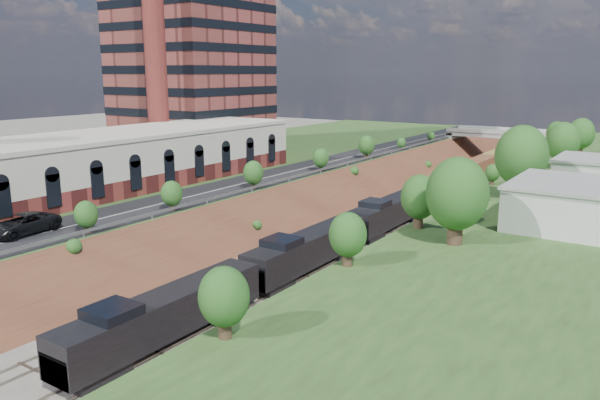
{
  "coord_description": "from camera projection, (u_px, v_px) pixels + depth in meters",
  "views": [
    {
      "loc": [
        32.72,
        -7.67,
        19.61
      ],
      "look_at": [
        -1.37,
        43.54,
        6.0
      ],
      "focal_mm": 35.0,
      "sensor_mm": 36.0,
      "label": 1
    }
  ],
  "objects": [
    {
      "name": "platform_left",
      "position": [
        193.0,
        179.0,
        94.25
      ],
      "size": [
        44.0,
        180.0,
        5.0
      ],
      "primitive_type": "cube",
      "color": "#304C1F",
      "rests_on": "ground"
    },
    {
      "name": "embankment_left",
      "position": [
        308.0,
        212.0,
        82.89
      ],
      "size": [
        10.0,
        180.0,
        10.0
      ],
      "primitive_type": "cube",
      "rotation": [
        0.0,
        0.79,
        0.0
      ],
      "color": "brown",
      "rests_on": "ground"
    },
    {
      "name": "embankment_right",
      "position": [
        460.0,
        236.0,
        70.99
      ],
      "size": [
        10.0,
        180.0,
        10.0
      ],
      "primitive_type": "cube",
      "rotation": [
        0.0,
        0.79,
        0.0
      ],
      "color": "brown",
      "rests_on": "ground"
    },
    {
      "name": "rail_left_track",
      "position": [
        360.0,
        220.0,
        78.32
      ],
      "size": [
        1.58,
        180.0,
        0.18
      ],
      "primitive_type": "cube",
      "color": "gray",
      "rests_on": "ground"
    },
    {
      "name": "rail_right_track",
      "position": [
        396.0,
        225.0,
        75.51
      ],
      "size": [
        1.58,
        180.0,
        0.18
      ],
      "primitive_type": "cube",
      "color": "gray",
      "rests_on": "ground"
    },
    {
      "name": "road",
      "position": [
        282.0,
        174.0,
        84.23
      ],
      "size": [
        8.0,
        180.0,
        0.1
      ],
      "primitive_type": "cube",
      "color": "black",
      "rests_on": "platform_left"
    },
    {
      "name": "guardrail",
      "position": [
        305.0,
        174.0,
        81.74
      ],
      "size": [
        0.1,
        171.0,
        0.7
      ],
      "color": "#99999E",
      "rests_on": "platform_left"
    },
    {
      "name": "commercial_building",
      "position": [
        97.0,
        163.0,
        72.37
      ],
      "size": [
        14.3,
        62.3,
        7.0
      ],
      "color": "maroon",
      "rests_on": "platform_left"
    },
    {
      "name": "smokestack",
      "position": [
        154.0,
        34.0,
        87.76
      ],
      "size": [
        3.2,
        3.2,
        40.0
      ],
      "primitive_type": "cylinder",
      "color": "maroon",
      "rests_on": "platform_left"
    },
    {
      "name": "overpass",
      "position": [
        506.0,
        140.0,
        126.27
      ],
      "size": [
        24.5,
        8.3,
        7.4
      ],
      "color": "gray",
      "rests_on": "ground"
    },
    {
      "name": "white_building_near",
      "position": [
        564.0,
        205.0,
        56.21
      ],
      "size": [
        9.0,
        12.0,
        4.0
      ],
      "primitive_type": "cube",
      "color": "silver",
      "rests_on": "platform_right"
    },
    {
      "name": "white_building_far",
      "position": [
        591.0,
        174.0,
        74.4
      ],
      "size": [
        8.0,
        10.0,
        3.6
      ],
      "primitive_type": "cube",
      "color": "silver",
      "rests_on": "platform_right"
    },
    {
      "name": "tree_right_large",
      "position": [
        457.0,
        194.0,
        49.46
      ],
      "size": [
        5.25,
        5.25,
        7.61
      ],
      "color": "#473323",
      "rests_on": "platform_right"
    },
    {
      "name": "tree_left_crest",
      "position": [
        43.0,
        223.0,
        49.29
      ],
      "size": [
        2.45,
        2.45,
        3.55
      ],
      "color": "#473323",
      "rests_on": "platform_left"
    },
    {
      "name": "freight_train",
      "position": [
        472.0,
        172.0,
        100.2
      ],
      "size": [
        3.04,
        154.92,
        4.55
      ],
      "color": "black",
      "rests_on": "ground"
    },
    {
      "name": "suv",
      "position": [
        22.0,
        224.0,
        52.94
      ],
      "size": [
        3.53,
        6.9,
        1.86
      ],
      "primitive_type": "imported",
      "rotation": [
        0.0,
        0.0,
        0.07
      ],
      "color": "black",
      "rests_on": "road"
    }
  ]
}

